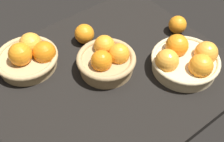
{
  "coord_description": "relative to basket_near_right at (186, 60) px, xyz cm",
  "views": [
    {
      "loc": [
        -42.67,
        -57.49,
        81.06
      ],
      "look_at": [
        -1.17,
        -3.48,
        7.0
      ],
      "focal_mm": 47.45,
      "sensor_mm": 36.0,
      "label": 1
    }
  ],
  "objects": [
    {
      "name": "market_tray",
      "position": [
        -22.24,
        15.5,
        -5.97
      ],
      "size": [
        84.0,
        72.0,
        3.0
      ],
      "primitive_type": "cube",
      "color": "black",
      "rests_on": "ground"
    },
    {
      "name": "basket_near_right",
      "position": [
        0.0,
        0.0,
        0.0
      ],
      "size": [
        24.21,
        24.21,
        11.18
      ],
      "color": "#D3BC8C",
      "rests_on": "market_tray"
    },
    {
      "name": "basket_center",
      "position": [
        -21.55,
        16.9,
        0.16
      ],
      "size": [
        20.92,
        20.92,
        10.94
      ],
      "color": "tan",
      "rests_on": "market_tray"
    },
    {
      "name": "basket_far_left",
      "position": [
        -42.55,
        35.76,
        -0.39
      ],
      "size": [
        22.54,
        22.54,
        11.13
      ],
      "color": "tan",
      "rests_on": "market_tray"
    },
    {
      "name": "loose_orange_front_gap",
      "position": [
        12.99,
        16.32,
        -0.89
      ],
      "size": [
        7.16,
        7.16,
        7.16
      ],
      "primitive_type": "sphere",
      "color": "orange",
      "rests_on": "market_tray"
    },
    {
      "name": "loose_orange_back_gap",
      "position": [
        -19.91,
        34.12,
        -0.64
      ],
      "size": [
        7.66,
        7.66,
        7.66
      ],
      "primitive_type": "sphere",
      "color": "orange",
      "rests_on": "market_tray"
    }
  ]
}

